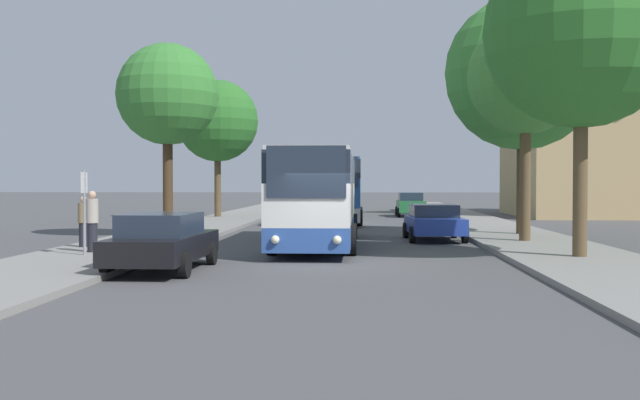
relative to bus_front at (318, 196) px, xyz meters
name	(u,v)px	position (x,y,z in m)	size (l,w,h in m)	color
ground_plane	(330,264)	(0.69, -5.89, -1.76)	(300.00, 300.00, 0.00)	#4C4C4F
sidewalk_left	(80,260)	(-6.31, -5.89, -1.68)	(4.00, 120.00, 0.15)	gray
sidewalk_right	(590,263)	(7.69, -5.89, -1.68)	(4.00, 120.00, 0.15)	gray
building_right_background	(635,116)	(19.70, 24.66, 4.89)	(15.65, 11.92, 13.30)	tan
bus_front	(318,196)	(0.00, 0.00, 0.00)	(2.78, 11.77, 3.28)	#2D519E
bus_middle	(336,189)	(0.09, 15.51, 0.12)	(2.98, 11.46, 3.52)	silver
bus_rear	(340,188)	(-0.13, 30.99, 0.03)	(2.79, 11.23, 3.34)	silver
parked_car_left_curb	(163,241)	(-3.48, -7.72, -0.99)	(2.12, 4.72, 1.46)	black
parked_car_right_near	(434,221)	(4.33, 2.77, -1.02)	(2.25, 4.36, 1.39)	#233D9E
parked_car_right_far	(411,204)	(4.74, 23.20, -0.94)	(1.91, 4.34, 1.58)	#236B38
bus_stop_sign	(84,202)	(-6.44, -5.25, -0.09)	(0.08, 0.45, 2.44)	gray
pedestrian_waiting_near	(92,221)	(-6.54, -4.33, -0.67)	(0.36, 0.36, 1.84)	#23232D
pedestrian_waiting_far	(84,221)	(-7.47, -2.59, -0.78)	(0.36, 0.36, 1.65)	#23232D
tree_left_near	(217,121)	(-7.34, 19.21, 4.26)	(5.01, 5.01, 8.39)	brown
tree_left_far	(167,95)	(-6.27, 3.38, 4.00)	(4.08, 4.08, 7.69)	#47331E
tree_right_near	(581,31)	(7.72, -4.85, 4.74)	(5.49, 5.49, 9.11)	brown
tree_right_mid	(522,73)	(8.06, 4.61, 4.93)	(6.27, 6.27, 9.68)	#513D23
tree_right_far	(526,77)	(7.42, 0.92, 4.27)	(4.18, 4.18, 8.00)	brown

